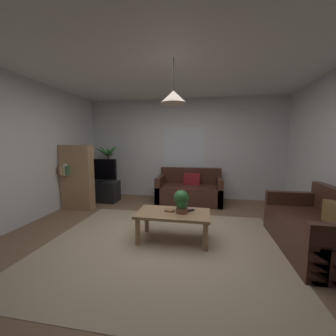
% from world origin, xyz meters
% --- Properties ---
extents(floor, '(5.07, 5.07, 0.02)m').
position_xyz_m(floor, '(0.00, 0.00, -0.01)').
color(floor, brown).
rests_on(floor, ground).
extents(rug, '(3.30, 2.79, 0.01)m').
position_xyz_m(rug, '(0.00, -0.20, 0.00)').
color(rug, tan).
rests_on(rug, ground).
extents(wall_back, '(5.19, 0.06, 2.59)m').
position_xyz_m(wall_back, '(0.00, 2.56, 1.29)').
color(wall_back, silver).
rests_on(wall_back, ground).
extents(wall_left, '(0.06, 5.07, 2.59)m').
position_xyz_m(wall_left, '(-2.57, 0.00, 1.29)').
color(wall_left, silver).
rests_on(wall_left, ground).
extents(ceiling, '(5.07, 5.07, 0.02)m').
position_xyz_m(ceiling, '(0.00, 0.00, 2.60)').
color(ceiling, white).
extents(window_pane, '(1.06, 0.01, 1.14)m').
position_xyz_m(window_pane, '(0.03, 2.53, 1.29)').
color(window_pane, white).
extents(couch_under_window, '(1.53, 0.83, 0.82)m').
position_xyz_m(couch_under_window, '(0.22, 2.06, 0.28)').
color(couch_under_window, '#47281E').
rests_on(couch_under_window, ground).
extents(couch_right_side, '(0.83, 1.55, 0.82)m').
position_xyz_m(couch_right_side, '(2.06, 0.05, 0.28)').
color(couch_right_side, '#47281E').
rests_on(couch_right_side, ground).
extents(coffee_table, '(1.07, 0.58, 0.43)m').
position_xyz_m(coffee_table, '(0.13, 0.02, 0.36)').
color(coffee_table, '#A87F56').
rests_on(coffee_table, ground).
extents(book_on_table_0, '(0.15, 0.13, 0.02)m').
position_xyz_m(book_on_table_0, '(0.07, 0.06, 0.44)').
color(book_on_table_0, '#99663F').
rests_on(book_on_table_0, coffee_table).
extents(remote_on_table_0, '(0.16, 0.14, 0.02)m').
position_xyz_m(remote_on_table_0, '(0.36, 0.11, 0.44)').
color(remote_on_table_0, black).
rests_on(remote_on_table_0, coffee_table).
extents(remote_on_table_1, '(0.15, 0.15, 0.02)m').
position_xyz_m(remote_on_table_1, '(0.27, 0.07, 0.44)').
color(remote_on_table_1, black).
rests_on(remote_on_table_1, coffee_table).
extents(potted_plant_on_table, '(0.22, 0.23, 0.33)m').
position_xyz_m(potted_plant_on_table, '(0.25, 0.01, 0.62)').
color(potted_plant_on_table, brown).
rests_on(potted_plant_on_table, coffee_table).
extents(tv_stand, '(0.90, 0.44, 0.50)m').
position_xyz_m(tv_stand, '(-1.99, 1.78, 0.25)').
color(tv_stand, black).
rests_on(tv_stand, ground).
extents(tv, '(0.91, 0.16, 0.56)m').
position_xyz_m(tv, '(-1.99, 1.76, 0.79)').
color(tv, black).
rests_on(tv, tv_stand).
extents(potted_palm_corner, '(0.64, 0.91, 1.44)m').
position_xyz_m(potted_palm_corner, '(-2.00, 2.28, 0.66)').
color(potted_palm_corner, '#B77051').
rests_on(potted_palm_corner, ground).
extents(bookshelf_corner, '(0.70, 0.31, 1.40)m').
position_xyz_m(bookshelf_corner, '(-2.17, 1.13, 0.70)').
color(bookshelf_corner, '#A87F56').
rests_on(bookshelf_corner, ground).
extents(pendant_lamp, '(0.36, 0.36, 0.60)m').
position_xyz_m(pendant_lamp, '(0.13, 0.02, 2.08)').
color(pendant_lamp, black).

